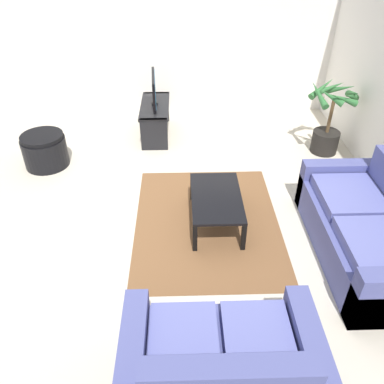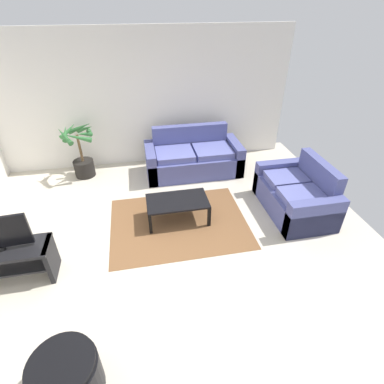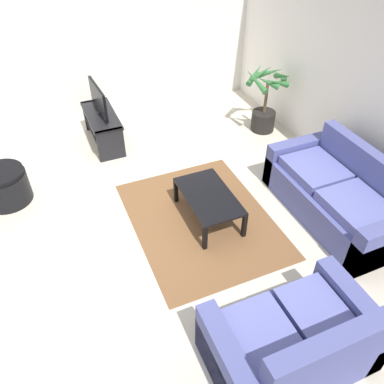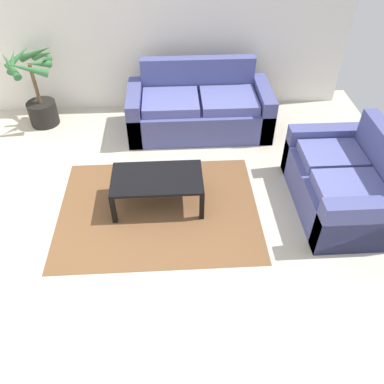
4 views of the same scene
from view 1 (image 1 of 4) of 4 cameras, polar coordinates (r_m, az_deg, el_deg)
ground_plane at (r=4.92m, az=-5.57°, el=-2.54°), size 6.60×6.60×0.00m
wall_left at (r=7.07m, az=-4.95°, el=21.80°), size 0.06×6.00×2.70m
couch_main at (r=4.50m, az=24.09°, el=-5.31°), size 1.93×0.90×0.90m
couch_loveseat at (r=3.16m, az=4.23°, el=-24.12°), size 0.90×1.44×0.90m
tv_stand at (r=6.50m, az=-5.35°, el=11.04°), size 1.10×0.45×0.52m
tv at (r=6.33m, az=-5.55°, el=14.64°), size 0.79×0.10×0.48m
coffee_table at (r=4.51m, az=3.56°, el=-1.11°), size 0.98×0.57×0.38m
area_rug at (r=4.70m, az=2.20°, el=-4.36°), size 2.20×1.70×0.01m
potted_palm at (r=6.23m, az=19.32°, el=9.45°), size 0.73×0.72×1.08m
ottoman at (r=6.04m, az=-20.61°, el=5.71°), size 0.62×0.62×0.48m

